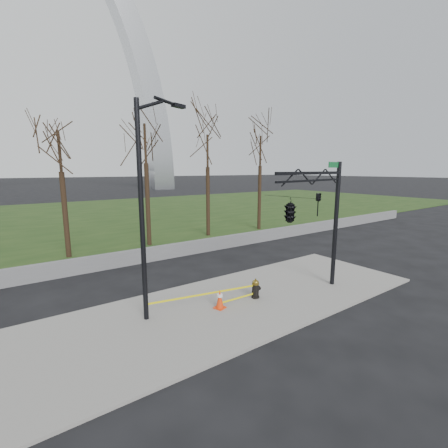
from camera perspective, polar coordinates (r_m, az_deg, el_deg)
ground at (r=13.55m, az=1.92°, el=-14.59°), size 500.00×500.00×0.00m
sidewalk at (r=13.53m, az=1.92°, el=-14.40°), size 18.00×6.00×0.10m
grass_strip at (r=40.87m, az=-24.46°, el=1.21°), size 120.00×40.00×0.06m
guardrail at (r=19.99m, az=-12.15°, el=-5.28°), size 60.00×0.30×0.90m
gateway_arch at (r=89.26m, az=-32.40°, el=26.05°), size 66.00×6.00×65.00m
tree_row at (r=22.01m, az=-27.69°, el=6.86°), size 37.04×4.00×9.74m
fire_hydrant at (r=13.87m, az=5.85°, el=-11.80°), size 0.54×0.35×0.87m
traffic_cone at (r=12.83m, az=-0.78°, el=-13.68°), size 0.49×0.49×0.77m
street_light at (r=11.42m, az=-14.19°, el=4.96°), size 2.31×0.93×8.21m
traffic_signal_mast at (r=12.62m, az=13.98°, el=2.92°), size 5.03×2.54×6.00m
caution_tape at (r=12.99m, az=-1.74°, el=-12.99°), size 4.63×0.91×0.44m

